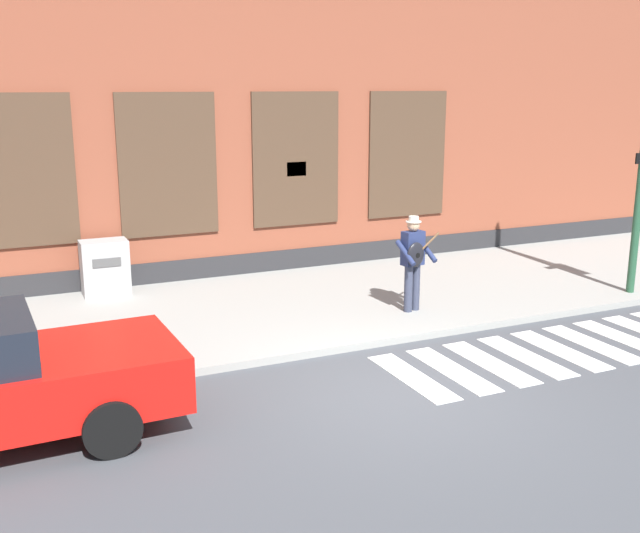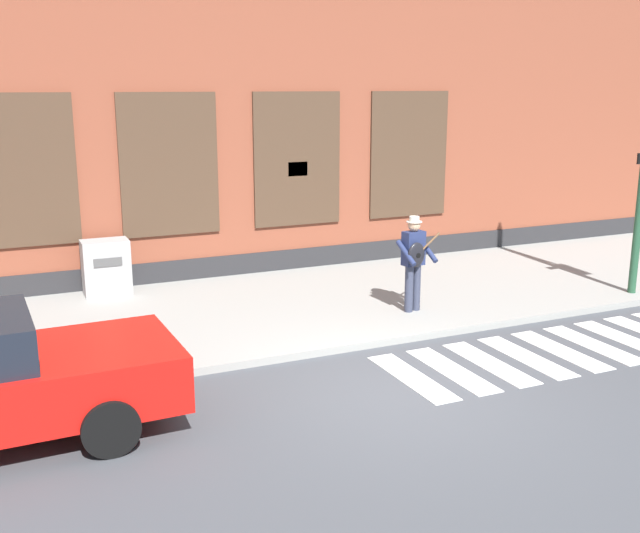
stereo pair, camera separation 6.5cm
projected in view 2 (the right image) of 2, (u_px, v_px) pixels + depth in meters
ground_plane at (395, 395)px, 9.98m from camera, size 160.00×160.00×0.00m
sidewalk at (280, 308)px, 13.71m from camera, size 28.00×4.96×0.12m
building_backdrop at (207, 105)px, 16.84m from camera, size 28.00×4.06×7.17m
crosswalk at (560, 351)px, 11.65m from camera, size 5.78×1.90×0.01m
busker at (414, 258)px, 13.07m from camera, size 0.74×0.58×1.70m
utility_box at (106, 267)px, 14.26m from camera, size 0.87×0.56×1.06m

